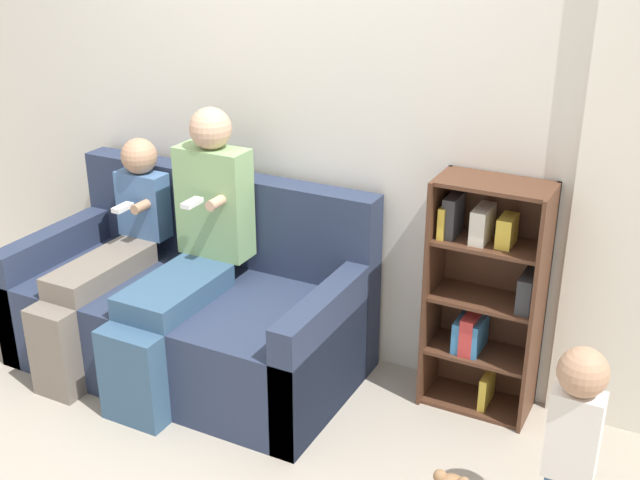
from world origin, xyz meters
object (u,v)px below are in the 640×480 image
couch (192,310)px  toddler_standing (574,434)px  adult_seated (187,252)px  bookshelf (485,293)px  child_seated (106,257)px

couch → toddler_standing: bearing=-11.3°
toddler_standing → adult_seated: bearing=170.8°
adult_seated → couch: bearing=126.1°
couch → adult_seated: (0.06, -0.08, 0.37)m
adult_seated → toddler_standing: size_ratio=1.62×
adult_seated → bookshelf: adult_seated is taller
child_seated → bookshelf: size_ratio=0.98×
couch → toddler_standing: size_ratio=2.11×
couch → bookshelf: bookshelf is taller
couch → child_seated: size_ratio=1.57×
child_seated → toddler_standing: 2.38m
child_seated → bookshelf: bearing=14.5°
child_seated → toddler_standing: (2.36, -0.25, -0.10)m
adult_seated → toddler_standing: (1.89, -0.31, -0.20)m
adult_seated → toddler_standing: bearing=-9.2°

